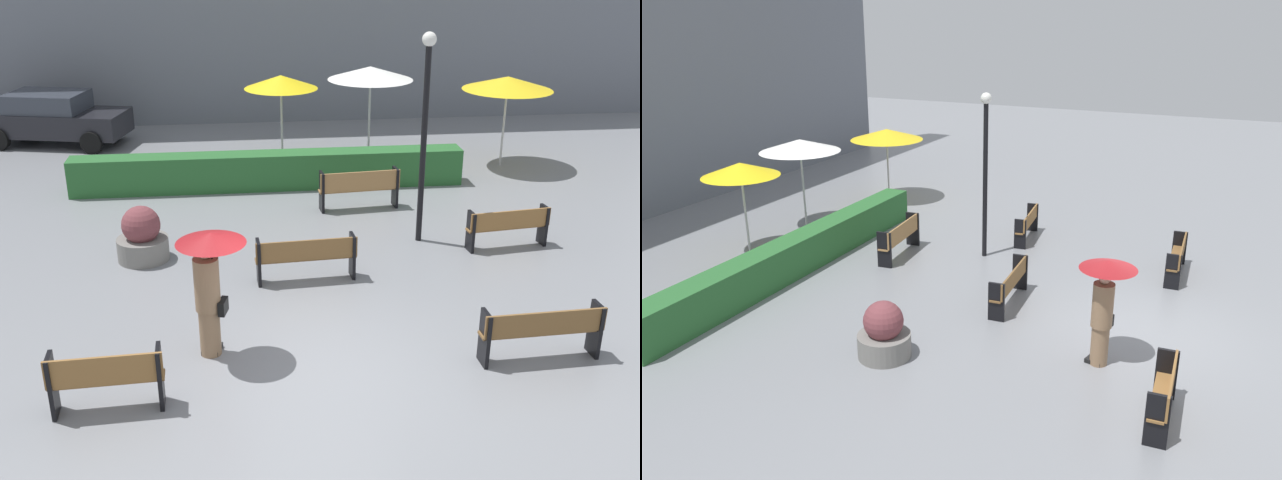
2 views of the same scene
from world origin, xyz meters
The scene contains 13 objects.
ground_plane centered at (0.00, 0.00, 0.00)m, with size 60.00×60.00×0.00m, color gray.
bench_back_row centered at (1.74, 6.62, 0.55)m, with size 1.89×0.53×0.93m.
bench_near_left centered at (-2.86, -0.72, 0.52)m, with size 1.52×0.42×0.89m.
bench_near_right centered at (3.36, -0.16, 0.52)m, with size 1.87×0.42×0.86m.
bench_far_right centered at (4.36, 4.02, 0.50)m, with size 1.74×0.52×0.83m.
bench_mid_center centered at (0.15, 2.95, 0.51)m, with size 1.87×0.46×0.85m.
pedestrian_with_umbrella centered at (-1.49, 0.58, 1.33)m, with size 1.03×1.03×2.00m.
planter_pot centered at (-2.93, 4.29, 0.47)m, with size 1.00×1.00×1.10m.
lamp_post centered at (2.67, 4.63, 2.57)m, with size 0.28×0.28×4.24m.
patio_umbrella_yellow centered at (0.21, 10.38, 2.28)m, with size 1.97×1.97×2.46m.
patio_umbrella_white centered at (2.62, 10.37, 2.47)m, with size 2.31×2.31×2.65m.
patio_umbrella_yellow_far centered at (6.20, 9.65, 2.26)m, with size 2.40×2.40×2.44m.
hedge_strip centered at (-0.25, 8.40, 0.45)m, with size 9.74×0.70×0.91m, color #28602D.
Camera 2 is at (-11.90, -1.43, 6.06)m, focal length 35.87 mm.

